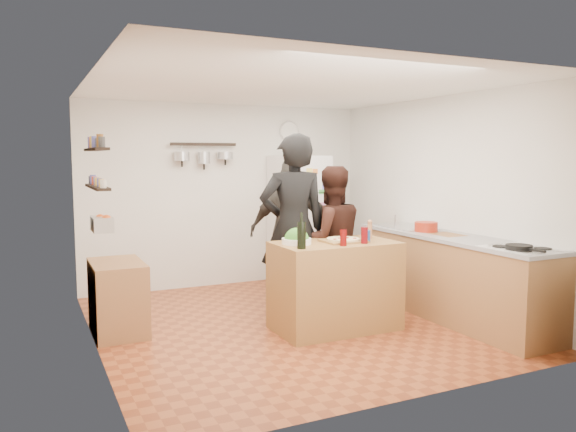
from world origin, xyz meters
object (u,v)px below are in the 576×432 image
prep_island (335,286)px  wine_bottle (302,235)px  salad_bowl (297,241)px  person_left (293,228)px  wall_clock (289,131)px  salt_canister (367,236)px  fridge (299,220)px  skillet (519,247)px  person_center (330,241)px  red_bowl (426,227)px  counter_run (451,277)px  pepper_mill (370,231)px  person_back (292,232)px  side_table (118,298)px

prep_island → wine_bottle: size_ratio=4.86×
salad_bowl → wine_bottle: 0.30m
person_left → wall_clock: 2.44m
salt_canister → fridge: 2.26m
salad_bowl → person_left: 0.47m
salad_bowl → skillet: (1.70, -1.24, 0.00)m
prep_island → person_center: (0.22, 0.49, 0.39)m
salt_canister → person_center: (-0.08, 0.61, -0.13)m
red_bowl → fridge: bearing=110.1°
counter_run → skillet: skillet is taller
salad_bowl → pepper_mill: size_ratio=1.83×
person_left → wall_clock: wall_clock is taller
person_left → person_center: (0.47, 0.01, -0.17)m
pepper_mill → wall_clock: wall_clock is taller
salt_canister → red_bowl: (1.03, 0.33, 0.00)m
wine_bottle → person_back: bearing=67.8°
salad_bowl → person_center: size_ratio=0.18×
counter_run → side_table: 3.58m
pepper_mill → side_table: size_ratio=0.20×
wine_bottle → salad_bowl: bearing=73.5°
person_left → side_table: 1.95m
pepper_mill → fridge: 2.08m
person_left → person_center: person_left is taller
salt_canister → side_table: bearing=158.3°
fridge → counter_run: bearing=-71.9°
prep_island → red_bowl: size_ratio=4.73×
skillet → person_back: bearing=118.4°
skillet → prep_island: bearing=137.1°
prep_island → skillet: bearing=-42.9°
side_table → prep_island: bearing=-21.6°
wall_clock → side_table: wall_clock is taller
wine_bottle → person_center: (0.72, 0.71, -0.20)m
skillet → wine_bottle: bearing=151.4°
person_back → wall_clock: wall_clock is taller
prep_island → side_table: bearing=158.4°
person_left → skillet: bearing=143.6°
fridge → salt_canister: bearing=-98.4°
person_left → fridge: bearing=-107.3°
prep_island → side_table: 2.22m
salad_bowl → red_bowl: red_bowl is taller
salad_bowl → counter_run: size_ratio=0.11×
wine_bottle → pepper_mill: (0.95, 0.27, -0.05)m
person_left → fridge: (0.88, 1.64, -0.11)m
prep_island → salad_bowl: (-0.42, 0.05, 0.48)m
person_center → wine_bottle: bearing=52.9°
wine_bottle → person_center: bearing=44.5°
person_back → fridge: bearing=-88.3°
counter_run → fridge: fridge is taller
salad_bowl → person_back: size_ratio=0.17×
counter_run → red_bowl: size_ratio=9.94×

